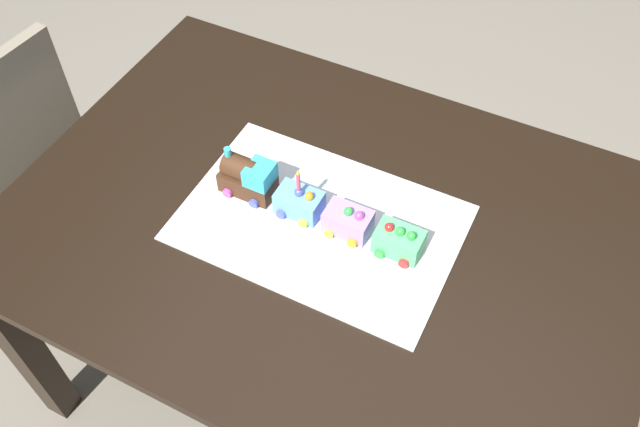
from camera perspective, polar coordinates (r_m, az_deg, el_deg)
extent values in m
plane|color=gray|center=(2.12, 0.39, -13.07)|extent=(8.00, 8.00, 0.00)
cube|color=black|center=(1.50, 0.54, -1.08)|extent=(1.40, 1.00, 0.03)
cube|color=black|center=(1.91, -23.65, -10.28)|extent=(0.07, 0.07, 0.71)
cube|color=black|center=(2.26, -9.24, 6.94)|extent=(0.07, 0.07, 0.71)
cube|color=black|center=(2.02, 22.88, -5.00)|extent=(0.07, 0.07, 0.71)
cube|color=gray|center=(1.99, -24.69, 6.68)|extent=(0.07, 0.40, 0.40)
cube|color=gray|center=(2.57, -23.70, 4.63)|extent=(0.04, 0.04, 0.42)
cube|color=gray|center=(2.36, -18.36, 1.64)|extent=(0.04, 0.04, 0.42)
cube|color=gray|center=(2.26, -24.15, -4.02)|extent=(0.04, 0.04, 0.42)
cube|color=silver|center=(1.49, 0.00, -0.77)|extent=(0.60, 0.40, 0.00)
cube|color=#472816|center=(1.53, -6.10, 2.55)|extent=(0.12, 0.06, 0.05)
cylinder|color=#472816|center=(1.51, -6.75, 3.85)|extent=(0.07, 0.05, 0.05)
cube|color=#38B7C6|center=(1.48, -5.11, 3.30)|extent=(0.06, 0.06, 0.04)
cylinder|color=#38B7C6|center=(1.49, -7.78, 5.01)|extent=(0.02, 0.02, 0.03)
sphere|color=#F4EFCC|center=(1.55, -8.29, 3.57)|extent=(0.02, 0.02, 0.02)
cylinder|color=#D84CB2|center=(1.54, -7.83, 1.72)|extent=(0.02, 0.01, 0.02)
cylinder|color=#4C59D8|center=(1.51, -5.62, 0.83)|extent=(0.02, 0.01, 0.02)
cylinder|color=yellow|center=(1.58, -6.47, 3.51)|extent=(0.02, 0.01, 0.02)
cylinder|color=#D84CB2|center=(1.55, -4.28, 2.67)|extent=(0.02, 0.01, 0.02)
cube|color=#669EEA|center=(1.48, -1.77, 0.93)|extent=(0.10, 0.06, 0.06)
cylinder|color=#4C59D8|center=(1.49, -3.34, -0.08)|extent=(0.02, 0.01, 0.02)
cylinder|color=yellow|center=(1.47, -1.46, -0.84)|extent=(0.02, 0.01, 0.02)
cylinder|color=yellow|center=(1.53, -2.04, 1.81)|extent=(0.02, 0.01, 0.02)
cylinder|color=#4C59D8|center=(1.51, -0.20, 1.10)|extent=(0.02, 0.01, 0.02)
sphere|color=orange|center=(1.45, -0.93, 1.44)|extent=(0.02, 0.02, 0.02)
sphere|color=#4C59D8|center=(1.46, -1.81, 1.78)|extent=(0.02, 0.02, 0.02)
cube|color=#AD84E0|center=(1.45, 2.35, -0.69)|extent=(0.10, 0.06, 0.06)
cylinder|color=yellow|center=(1.45, 0.74, -1.72)|extent=(0.02, 0.01, 0.02)
cylinder|color=orange|center=(1.44, 2.71, -2.50)|extent=(0.02, 0.01, 0.02)
cylinder|color=green|center=(1.49, 1.96, 0.26)|extent=(0.02, 0.01, 0.02)
cylinder|color=#D84CB2|center=(1.48, 3.89, -0.49)|extent=(0.02, 0.01, 0.02)
sphere|color=#D84CB2|center=(1.42, 3.31, -0.20)|extent=(0.02, 0.02, 0.02)
sphere|color=green|center=(1.42, 2.40, 0.15)|extent=(0.02, 0.02, 0.02)
cube|color=#59CC7A|center=(1.43, 6.64, -2.36)|extent=(0.10, 0.06, 0.06)
cylinder|color=green|center=(1.43, 5.01, -3.42)|extent=(0.02, 0.01, 0.02)
cylinder|color=red|center=(1.42, 7.05, -4.22)|extent=(0.02, 0.01, 0.02)
cylinder|color=yellow|center=(1.47, 6.13, -1.35)|extent=(0.02, 0.01, 0.02)
cylinder|color=green|center=(1.46, 8.12, -2.12)|extent=(0.02, 0.01, 0.02)
sphere|color=green|center=(1.40, 7.71, -1.90)|extent=(0.02, 0.02, 0.02)
sphere|color=red|center=(1.40, 5.83, -1.18)|extent=(0.02, 0.02, 0.02)
sphere|color=green|center=(1.40, 6.77, -1.54)|extent=(0.02, 0.02, 0.02)
cylinder|color=#F24C59|center=(1.43, -1.85, 2.68)|extent=(0.01, 0.01, 0.05)
cone|color=yellow|center=(1.41, -1.88, 3.51)|extent=(0.01, 0.01, 0.01)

